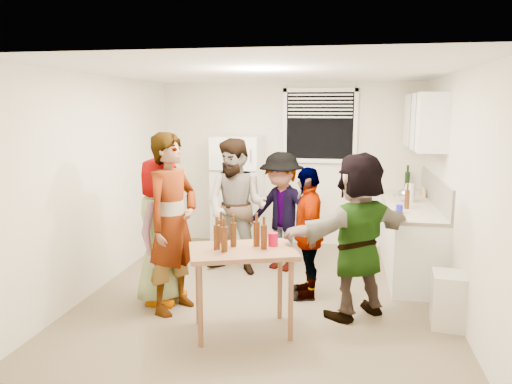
% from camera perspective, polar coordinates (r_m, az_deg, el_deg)
% --- Properties ---
extents(room, '(4.00, 4.50, 2.50)m').
position_cam_1_polar(room, '(5.88, 1.32, -11.53)').
color(room, silver).
rests_on(room, ground).
extents(window, '(1.12, 0.10, 1.06)m').
position_cam_1_polar(window, '(7.65, 7.30, 7.52)').
color(window, white).
rests_on(window, room).
extents(refrigerator, '(0.70, 0.70, 1.70)m').
position_cam_1_polar(refrigerator, '(7.58, -2.08, -0.03)').
color(refrigerator, white).
rests_on(refrigerator, ground).
extents(counter_lower, '(0.60, 2.20, 0.86)m').
position_cam_1_polar(counter_lower, '(6.84, 17.13, -5.13)').
color(counter_lower, white).
rests_on(counter_lower, ground).
extents(countertop, '(0.64, 2.22, 0.04)m').
position_cam_1_polar(countertop, '(6.75, 17.32, -1.43)').
color(countertop, beige).
rests_on(countertop, counter_lower).
extents(backsplash, '(0.03, 2.20, 0.36)m').
position_cam_1_polar(backsplash, '(6.75, 19.81, 0.17)').
color(backsplash, beige).
rests_on(backsplash, countertop).
extents(upper_cabinets, '(0.34, 1.60, 0.70)m').
position_cam_1_polar(upper_cabinets, '(6.85, 18.66, 7.68)').
color(upper_cabinets, white).
rests_on(upper_cabinets, room).
extents(kettle, '(0.29, 0.25, 0.21)m').
position_cam_1_polar(kettle, '(6.86, 16.79, -1.05)').
color(kettle, silver).
rests_on(kettle, countertop).
extents(paper_towel, '(0.11, 0.11, 0.24)m').
position_cam_1_polar(paper_towel, '(6.81, 17.09, -1.14)').
color(paper_towel, white).
rests_on(paper_towel, countertop).
extents(wine_bottle, '(0.07, 0.07, 0.29)m').
position_cam_1_polar(wine_bottle, '(7.68, 16.84, 0.06)').
color(wine_bottle, black).
rests_on(wine_bottle, countertop).
extents(beer_bottle_counter, '(0.06, 0.06, 0.23)m').
position_cam_1_polar(beer_bottle_counter, '(6.39, 16.83, -1.84)').
color(beer_bottle_counter, '#47230C').
rests_on(beer_bottle_counter, countertop).
extents(blue_cup, '(0.08, 0.08, 0.11)m').
position_cam_1_polar(blue_cup, '(6.05, 16.04, -2.42)').
color(blue_cup, '#1C1CD1').
rests_on(blue_cup, countertop).
extents(picture_frame, '(0.02, 0.16, 0.14)m').
position_cam_1_polar(picture_frame, '(7.27, 18.58, -0.02)').
color(picture_frame, '#F4C162').
rests_on(picture_frame, countertop).
extents(trash_bin, '(0.40, 0.40, 0.54)m').
position_cam_1_polar(trash_bin, '(5.34, 21.40, -11.64)').
color(trash_bin, beige).
rests_on(trash_bin, ground).
extents(serving_table, '(1.13, 0.93, 0.82)m').
position_cam_1_polar(serving_table, '(4.98, -1.52, -15.64)').
color(serving_table, brown).
rests_on(serving_table, ground).
extents(beer_bottle_table, '(0.06, 0.06, 0.24)m').
position_cam_1_polar(beer_bottle_table, '(4.78, 0.07, -6.19)').
color(beer_bottle_table, '#47230C').
rests_on(beer_bottle_table, serving_table).
extents(red_cup, '(0.10, 0.10, 0.13)m').
position_cam_1_polar(red_cup, '(4.79, 1.95, -6.14)').
color(red_cup, '#C2052B').
rests_on(red_cup, serving_table).
extents(guest_grey, '(1.70, 1.01, 0.51)m').
position_cam_1_polar(guest_grey, '(5.79, -10.56, -12.07)').
color(guest_grey, gray).
rests_on(guest_grey, ground).
extents(guest_stripe, '(2.00, 1.32, 0.45)m').
position_cam_1_polar(guest_stripe, '(5.54, -9.24, -13.06)').
color(guest_stripe, '#141933').
rests_on(guest_stripe, ground).
extents(guest_back_left, '(1.22, 1.89, 0.66)m').
position_cam_1_polar(guest_back_left, '(6.60, -2.18, -9.14)').
color(guest_back_left, brown).
rests_on(guest_back_left, ground).
extents(guest_back_right, '(1.60, 1.85, 0.58)m').
position_cam_1_polar(guest_back_right, '(6.74, 2.87, -8.73)').
color(guest_back_right, '#3C3B40').
rests_on(guest_back_right, ground).
extents(guest_black, '(1.61, 1.11, 0.36)m').
position_cam_1_polar(guest_black, '(5.85, 5.79, -11.72)').
color(guest_black, black).
rests_on(guest_black, ground).
extents(guest_orange, '(2.30, 2.32, 0.50)m').
position_cam_1_polar(guest_orange, '(5.43, 11.26, -13.61)').
color(guest_orange, '#EC8545').
rests_on(guest_orange, ground).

